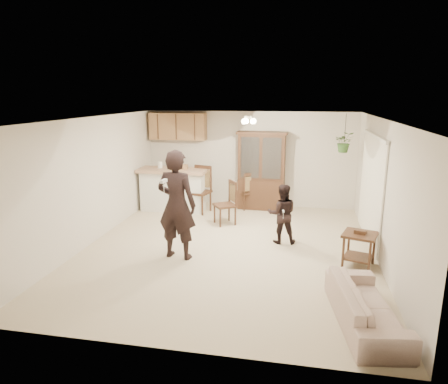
% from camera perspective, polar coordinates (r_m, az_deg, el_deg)
% --- Properties ---
extents(floor, '(6.50, 6.50, 0.00)m').
position_cam_1_polar(floor, '(7.86, 0.56, -8.07)').
color(floor, beige).
rests_on(floor, ground).
extents(ceiling, '(5.50, 6.50, 0.02)m').
position_cam_1_polar(ceiling, '(7.30, 0.60, 10.45)').
color(ceiling, silver).
rests_on(ceiling, wall_back).
extents(wall_back, '(5.50, 0.02, 2.50)m').
position_cam_1_polar(wall_back, '(10.64, 3.69, 4.70)').
color(wall_back, beige).
rests_on(wall_back, ground).
extents(wall_front, '(5.50, 0.02, 2.50)m').
position_cam_1_polar(wall_front, '(4.46, -6.91, -8.38)').
color(wall_front, beige).
rests_on(wall_front, ground).
extents(wall_left, '(0.02, 6.50, 2.50)m').
position_cam_1_polar(wall_left, '(8.40, -18.22, 1.59)').
color(wall_left, beige).
rests_on(wall_left, ground).
extents(wall_right, '(0.02, 6.50, 2.50)m').
position_cam_1_polar(wall_right, '(7.51, 21.69, -0.08)').
color(wall_right, beige).
rests_on(wall_right, ground).
extents(breakfast_bar, '(1.60, 0.55, 1.00)m').
position_cam_1_polar(breakfast_bar, '(10.32, -7.26, 0.08)').
color(breakfast_bar, white).
rests_on(breakfast_bar, floor).
extents(bar_top, '(1.75, 0.70, 0.08)m').
position_cam_1_polar(bar_top, '(10.20, -7.35, 3.09)').
color(bar_top, tan).
rests_on(bar_top, breakfast_bar).
extents(upper_cabinets, '(1.50, 0.34, 0.70)m').
position_cam_1_polar(upper_cabinets, '(10.76, -6.59, 9.30)').
color(upper_cabinets, brown).
rests_on(upper_cabinets, wall_back).
extents(vertical_blinds, '(0.06, 2.30, 2.10)m').
position_cam_1_polar(vertical_blinds, '(8.40, 20.24, 0.38)').
color(vertical_blinds, white).
rests_on(vertical_blinds, wall_right).
extents(ceiling_fixture, '(0.36, 0.36, 0.20)m').
position_cam_1_polar(ceiling_fixture, '(8.46, 3.41, 10.21)').
color(ceiling_fixture, beige).
rests_on(ceiling_fixture, ceiling).
extents(hanging_plant, '(0.43, 0.37, 0.48)m').
position_cam_1_polar(hanging_plant, '(9.69, 16.81, 6.84)').
color(hanging_plant, '#254F1F').
rests_on(hanging_plant, ceiling).
extents(plant_cord, '(0.01, 0.01, 0.65)m').
position_cam_1_polar(plant_cord, '(9.66, 16.95, 8.75)').
color(plant_cord, black).
rests_on(plant_cord, ceiling).
extents(sofa, '(0.99, 1.96, 0.73)m').
position_cam_1_polar(sofa, '(5.64, 19.68, -14.07)').
color(sofa, beige).
rests_on(sofa, floor).
extents(adult, '(0.71, 0.52, 1.80)m').
position_cam_1_polar(adult, '(7.22, -6.76, -2.60)').
color(adult, black).
rests_on(adult, floor).
extents(child, '(0.71, 0.59, 1.35)m').
position_cam_1_polar(child, '(8.04, 8.30, -2.62)').
color(child, black).
rests_on(child, floor).
extents(china_hutch, '(1.29, 0.54, 2.01)m').
position_cam_1_polar(china_hutch, '(10.35, 5.39, 2.96)').
color(china_hutch, '#341C13').
rests_on(china_hutch, floor).
extents(side_table, '(0.69, 0.69, 0.66)m').
position_cam_1_polar(side_table, '(7.37, 18.70, -7.74)').
color(side_table, '#341C13').
rests_on(side_table, floor).
extents(chair_bar, '(0.64, 0.64, 1.17)m').
position_cam_1_polar(chair_bar, '(10.14, -3.59, -1.07)').
color(chair_bar, '#341C13').
rests_on(chair_bar, floor).
extents(chair_hutch_left, '(0.62, 0.62, 1.01)m').
position_cam_1_polar(chair_hutch_left, '(9.20, 0.11, -2.88)').
color(chair_hutch_left, '#341C13').
rests_on(chair_hutch_left, floor).
extents(chair_hutch_right, '(0.61, 0.61, 0.98)m').
position_cam_1_polar(chair_hutch_right, '(10.50, 3.27, -0.84)').
color(chair_hutch_right, '#341C13').
rests_on(chair_hutch_right, floor).
extents(controller_adult, '(0.08, 0.18, 0.05)m').
position_cam_1_polar(controller_adult, '(6.66, -8.62, 1.56)').
color(controller_adult, silver).
rests_on(controller_adult, adult).
extents(controller_child, '(0.04, 0.11, 0.03)m').
position_cam_1_polar(controller_child, '(7.75, 8.48, -2.74)').
color(controller_child, silver).
rests_on(controller_child, child).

